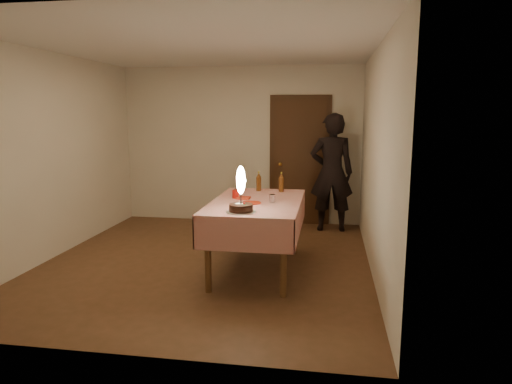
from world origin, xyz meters
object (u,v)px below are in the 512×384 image
at_px(dining_table, 257,210).
at_px(amber_bottle_right, 281,183).
at_px(cola_bottle, 240,180).
at_px(photographer, 332,172).
at_px(red_plate, 252,203).
at_px(clear_cup, 272,198).
at_px(amber_bottle_left, 259,182).
at_px(birthday_cake, 241,199).
at_px(red_cup, 236,194).

height_order(dining_table, amber_bottle_right, amber_bottle_right).
distance_m(cola_bottle, amber_bottle_right, 0.54).
bearing_deg(photographer, amber_bottle_right, -114.84).
bearing_deg(red_plate, clear_cup, 19.19).
height_order(amber_bottle_left, photographer, photographer).
xyz_separation_m(birthday_cake, red_cup, (-0.21, 0.73, -0.08)).
height_order(amber_bottle_right, photographer, photographer).
xyz_separation_m(red_plate, cola_bottle, (-0.27, 0.70, 0.15)).
relative_size(birthday_cake, cola_bottle, 1.50).
distance_m(birthday_cake, red_plate, 0.49).
height_order(dining_table, clear_cup, clear_cup).
bearing_deg(dining_table, clear_cup, -18.47).
bearing_deg(photographer, birthday_cake, -109.19).
xyz_separation_m(dining_table, amber_bottle_left, (-0.08, 0.67, 0.23)).
xyz_separation_m(clear_cup, amber_bottle_right, (0.03, 0.72, 0.07)).
relative_size(amber_bottle_right, photographer, 0.14).
height_order(red_cup, amber_bottle_left, amber_bottle_left).
distance_m(birthday_cake, photographer, 2.81).
bearing_deg(birthday_cake, amber_bottle_right, 77.46).
xyz_separation_m(cola_bottle, amber_bottle_left, (0.23, 0.12, -0.03)).
xyz_separation_m(birthday_cake, cola_bottle, (-0.24, 1.17, 0.02)).
bearing_deg(red_cup, dining_table, -22.71).
bearing_deg(red_cup, amber_bottle_right, 47.98).
height_order(red_cup, photographer, photographer).
bearing_deg(red_plate, birthday_cake, -93.59).
height_order(dining_table, red_cup, red_cup).
height_order(red_cup, clear_cup, red_cup).
distance_m(cola_bottle, photographer, 1.89).
relative_size(birthday_cake, red_cup, 4.75).
bearing_deg(red_cup, cola_bottle, 94.82).
distance_m(birthday_cake, amber_bottle_right, 1.30).
relative_size(clear_cup, photographer, 0.05).
distance_m(red_plate, clear_cup, 0.24).
bearing_deg(amber_bottle_right, amber_bottle_left, 176.81).
xyz_separation_m(red_plate, red_cup, (-0.24, 0.25, 0.05)).
relative_size(clear_cup, cola_bottle, 0.28).
relative_size(red_cup, cola_bottle, 0.31).
bearing_deg(amber_bottle_right, photographer, 65.16).
xyz_separation_m(red_plate, photographer, (0.89, 2.18, 0.08)).
bearing_deg(red_cup, amber_bottle_left, 71.08).
bearing_deg(cola_bottle, amber_bottle_right, 10.74).
height_order(dining_table, birthday_cake, birthday_cake).
bearing_deg(photographer, clear_cup, -107.65).
height_order(birthday_cake, photographer, photographer).
xyz_separation_m(dining_table, red_plate, (-0.04, -0.14, 0.11)).
bearing_deg(amber_bottle_left, red_plate, -86.89).
xyz_separation_m(dining_table, cola_bottle, (-0.31, 0.56, 0.26)).
height_order(red_cup, cola_bottle, cola_bottle).
height_order(birthday_cake, amber_bottle_right, birthday_cake).
relative_size(birthday_cake, red_plate, 2.16).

